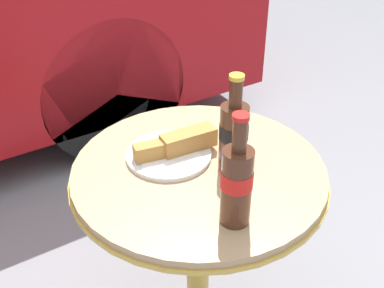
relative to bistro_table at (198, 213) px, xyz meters
The scene contains 4 objects.
bistro_table is the anchor object (origin of this frame).
cola_bottle_left 0.26m from the bistro_table, 35.66° to the right, with size 0.07×0.07×0.25m.
cola_bottle_right 0.33m from the bistro_table, 101.45° to the right, with size 0.07×0.07×0.26m.
lunch_plate_near 0.19m from the bistro_table, 111.86° to the left, with size 0.23×0.22×0.06m.
Camera 1 is at (-0.53, -0.80, 1.39)m, focal length 45.00 mm.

